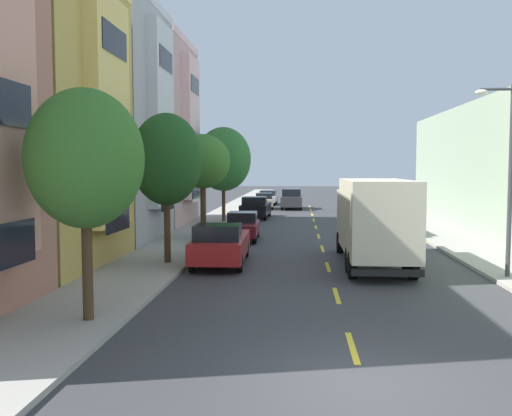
{
  "coord_description": "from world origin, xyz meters",
  "views": [
    {
      "loc": [
        -1.21,
        -10.13,
        3.91
      ],
      "look_at": [
        -3.58,
        21.76,
        1.62
      ],
      "focal_mm": 39.41,
      "sensor_mm": 36.0,
      "label": 1
    }
  ],
  "objects_px": {
    "delivery_box_truck": "(374,217)",
    "parked_hatchback_champagne": "(264,201)",
    "parked_wagon_white": "(268,197)",
    "street_tree_nearest": "(85,159)",
    "moving_charcoal_sedan": "(291,199)",
    "street_tree_farthest": "(223,159)",
    "parked_pickup_black": "(256,208)",
    "parked_pickup_sky": "(377,211)",
    "street_lamp": "(506,166)",
    "parked_wagon_teal": "(393,222)",
    "parked_hatchback_burgundy": "(242,226)",
    "street_tree_second": "(167,160)",
    "street_tree_third": "(203,162)",
    "parked_pickup_red": "(221,244)",
    "parked_wagon_navy": "(361,202)",
    "parked_suv_silver": "(353,197)"
  },
  "relations": [
    {
      "from": "parked_suv_silver",
      "to": "parked_pickup_red",
      "type": "bearing_deg",
      "value": -104.1
    },
    {
      "from": "street_tree_third",
      "to": "parked_wagon_teal",
      "type": "relative_size",
      "value": 1.19
    },
    {
      "from": "delivery_box_truck",
      "to": "parked_hatchback_champagne",
      "type": "relative_size",
      "value": 2.02
    },
    {
      "from": "parked_wagon_white",
      "to": "street_tree_nearest",
      "type": "bearing_deg",
      "value": -92.51
    },
    {
      "from": "parked_wagon_navy",
      "to": "parked_hatchback_champagne",
      "type": "height_order",
      "value": "same"
    },
    {
      "from": "parked_pickup_red",
      "to": "parked_hatchback_champagne",
      "type": "height_order",
      "value": "parked_pickup_red"
    },
    {
      "from": "parked_wagon_navy",
      "to": "parked_pickup_sky",
      "type": "bearing_deg",
      "value": -90.46
    },
    {
      "from": "parked_hatchback_burgundy",
      "to": "parked_wagon_white",
      "type": "xyz_separation_m",
      "value": [
        -0.15,
        29.65,
        0.05
      ]
    },
    {
      "from": "parked_pickup_sky",
      "to": "parked_hatchback_burgundy",
      "type": "relative_size",
      "value": 1.33
    },
    {
      "from": "parked_pickup_sky",
      "to": "parked_hatchback_champagne",
      "type": "bearing_deg",
      "value": 123.82
    },
    {
      "from": "street_tree_third",
      "to": "parked_wagon_white",
      "type": "xyz_separation_m",
      "value": [
        2.03,
        29.27,
        -3.44
      ]
    },
    {
      "from": "street_tree_third",
      "to": "moving_charcoal_sedan",
      "type": "relative_size",
      "value": 1.17
    },
    {
      "from": "parked_suv_silver",
      "to": "moving_charcoal_sedan",
      "type": "distance_m",
      "value": 6.98
    },
    {
      "from": "street_tree_farthest",
      "to": "parked_pickup_sky",
      "type": "relative_size",
      "value": 1.23
    },
    {
      "from": "street_lamp",
      "to": "moving_charcoal_sedan",
      "type": "distance_m",
      "value": 34.44
    },
    {
      "from": "street_tree_nearest",
      "to": "parked_hatchback_champagne",
      "type": "bearing_deg",
      "value": 87.15
    },
    {
      "from": "street_lamp",
      "to": "parked_wagon_teal",
      "type": "distance_m",
      "value": 13.36
    },
    {
      "from": "parked_hatchback_burgundy",
      "to": "parked_wagon_teal",
      "type": "xyz_separation_m",
      "value": [
        8.54,
        2.67,
        0.05
      ]
    },
    {
      "from": "parked_pickup_sky",
      "to": "moving_charcoal_sedan",
      "type": "height_order",
      "value": "moving_charcoal_sedan"
    },
    {
      "from": "street_tree_third",
      "to": "parked_pickup_black",
      "type": "bearing_deg",
      "value": 81.3
    },
    {
      "from": "street_tree_farthest",
      "to": "parked_pickup_sky",
      "type": "xyz_separation_m",
      "value": [
        10.79,
        1.2,
        -3.69
      ]
    },
    {
      "from": "parked_hatchback_burgundy",
      "to": "moving_charcoal_sedan",
      "type": "bearing_deg",
      "value": 84.06
    },
    {
      "from": "parked_suv_silver",
      "to": "moving_charcoal_sedan",
      "type": "bearing_deg",
      "value": -151.38
    },
    {
      "from": "parked_wagon_navy",
      "to": "street_tree_third",
      "type": "bearing_deg",
      "value": -117.78
    },
    {
      "from": "delivery_box_truck",
      "to": "parked_hatchback_champagne",
      "type": "distance_m",
      "value": 31.58
    },
    {
      "from": "parked_pickup_black",
      "to": "parked_suv_silver",
      "type": "distance_m",
      "value": 16.05
    },
    {
      "from": "parked_wagon_white",
      "to": "parked_wagon_navy",
      "type": "xyz_separation_m",
      "value": [
        8.85,
        -8.62,
        0.0
      ]
    },
    {
      "from": "parked_wagon_navy",
      "to": "moving_charcoal_sedan",
      "type": "bearing_deg",
      "value": 160.79
    },
    {
      "from": "parked_wagon_white",
      "to": "moving_charcoal_sedan",
      "type": "distance_m",
      "value": 6.92
    },
    {
      "from": "street_tree_nearest",
      "to": "parked_wagon_white",
      "type": "distance_m",
      "value": 46.53
    },
    {
      "from": "parked_suv_silver",
      "to": "parked_wagon_teal",
      "type": "relative_size",
      "value": 1.03
    },
    {
      "from": "street_lamp",
      "to": "parked_wagon_white",
      "type": "relative_size",
      "value": 1.39
    },
    {
      "from": "street_tree_second",
      "to": "parked_hatchback_champagne",
      "type": "relative_size",
      "value": 1.47
    },
    {
      "from": "parked_pickup_sky",
      "to": "moving_charcoal_sedan",
      "type": "xyz_separation_m",
      "value": [
        -6.19,
        13.09,
        0.16
      ]
    },
    {
      "from": "parked_wagon_white",
      "to": "parked_pickup_black",
      "type": "distance_m",
      "value": 16.53
    },
    {
      "from": "parked_pickup_black",
      "to": "street_tree_second",
      "type": "bearing_deg",
      "value": -95.23
    },
    {
      "from": "street_tree_second",
      "to": "parked_pickup_black",
      "type": "relative_size",
      "value": 1.11
    },
    {
      "from": "parked_hatchback_champagne",
      "to": "parked_wagon_white",
      "type": "bearing_deg",
      "value": 89.62
    },
    {
      "from": "parked_wagon_white",
      "to": "parked_wagon_navy",
      "type": "height_order",
      "value": "same"
    },
    {
      "from": "street_tree_nearest",
      "to": "street_tree_second",
      "type": "relative_size",
      "value": 0.96
    },
    {
      "from": "street_lamp",
      "to": "parked_pickup_black",
      "type": "xyz_separation_m",
      "value": [
        -10.39,
        23.33,
        -3.15
      ]
    },
    {
      "from": "moving_charcoal_sedan",
      "to": "street_tree_farthest",
      "type": "bearing_deg",
      "value": -107.84
    },
    {
      "from": "street_lamp",
      "to": "parked_pickup_sky",
      "type": "height_order",
      "value": "street_lamp"
    },
    {
      "from": "delivery_box_truck",
      "to": "parked_pickup_sky",
      "type": "relative_size",
      "value": 1.53
    },
    {
      "from": "street_tree_third",
      "to": "parked_pickup_red",
      "type": "xyz_separation_m",
      "value": [
        2.09,
        -8.18,
        -3.42
      ]
    },
    {
      "from": "parked_hatchback_champagne",
      "to": "moving_charcoal_sedan",
      "type": "height_order",
      "value": "moving_charcoal_sedan"
    },
    {
      "from": "street_tree_nearest",
      "to": "street_tree_third",
      "type": "relative_size",
      "value": 1.02
    },
    {
      "from": "parked_hatchback_burgundy",
      "to": "parked_hatchback_champagne",
      "type": "bearing_deg",
      "value": 90.47
    },
    {
      "from": "street_tree_farthest",
      "to": "parked_wagon_teal",
      "type": "height_order",
      "value": "street_tree_farthest"
    },
    {
      "from": "parked_pickup_red",
      "to": "moving_charcoal_sedan",
      "type": "xyz_separation_m",
      "value": [
        2.51,
        31.02,
        0.16
      ]
    }
  ]
}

